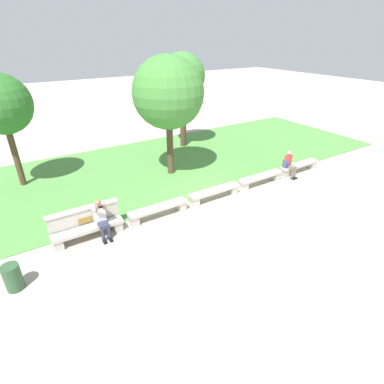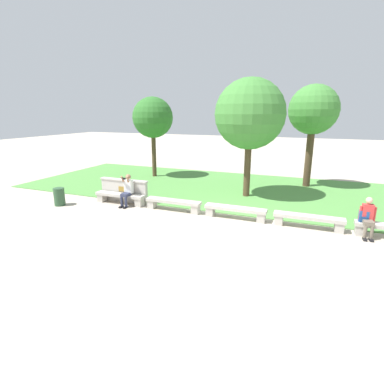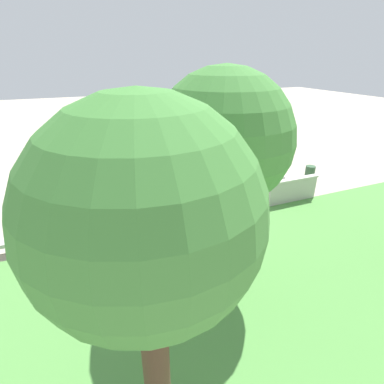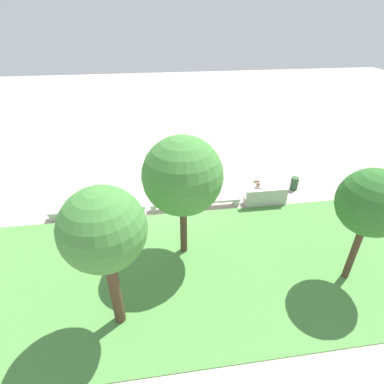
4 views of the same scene
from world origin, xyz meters
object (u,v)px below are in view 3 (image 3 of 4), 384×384
Objects in this scene: bench_near at (233,202)px; tree_behind_wall at (146,220)px; bench_main at (286,192)px; bench_end at (10,245)px; bench_mid at (171,214)px; tree_right_background at (224,140)px; backpack at (41,230)px; trash_bin at (310,174)px; person_photographer at (277,183)px; person_distant at (37,228)px; bench_far at (97,228)px.

tree_behind_wall is at bearing 52.67° from bench_near.
bench_end is at bearing 0.00° from bench_main.
bench_mid and bench_end have the same top height.
tree_behind_wall is 0.98× the size of tree_right_background.
bench_main is 6.70m from tree_right_background.
trash_bin is at bearing -174.21° from backpack.
person_photographer is at bearing -177.86° from bench_near.
bench_end is at bearing 0.00° from bench_near.
tree_right_background is (2.26, 3.20, 3.42)m from bench_near.
tree_behind_wall reaches higher than person_photographer.
person_distant is at bearing -0.56° from bench_near.
bench_near is 0.43× the size of tree_right_background.
bench_main is 1.00× the size of bench_far.
bench_end is (2.53, 0.00, 0.00)m from bench_far.
backpack is 7.33m from tree_behind_wall.
person_photographer reaches higher than bench_far.
person_photographer is 6.21m from tree_right_background.
bench_main is 1.00× the size of bench_near.
bench_main is at bearing 170.15° from person_photographer.
tree_right_background reaches higher than tree_behind_wall.
bench_near is 7.58m from bench_end.
bench_end is at bearing 0.00° from bench_far.
backpack is at bearing 0.37° from bench_mid.
bench_near is 5.33× the size of backpack.
tree_behind_wall is (4.82, 6.32, 3.58)m from bench_near.
tree_right_background reaches higher than person_photographer.
bench_mid is (2.53, 0.00, 0.00)m from bench_near.
tree_right_background reaches higher than backpack.
tree_behind_wall is (-1.84, 6.30, 3.27)m from backpack.
bench_end is 7.08m from tree_right_background.
trash_bin is (-9.60, -7.46, -3.52)m from tree_behind_wall.
bench_near is at bearing 180.00° from bench_end.
person_distant reaches higher than backpack.
person_photographer reaches higher than bench_end.
bench_mid is at bearing 0.97° from person_photographer.
backpack reaches higher than bench_main.
bench_far is 1.81× the size of person_distant.
bench_mid is 1.73× the size of person_photographer.
person_distant reaches higher than bench_near.
person_distant is at bearing -73.08° from tree_behind_wall.
bench_near is 6.78m from person_distant.
backpack is at bearing 5.79° from trash_bin.
bench_far and bench_end have the same top height.
tree_right_background is (4.34, 3.28, 2.99)m from person_photographer.
bench_main and bench_mid have the same top height.
bench_near and bench_mid have the same top height.
bench_main is 0.62m from person_photographer.
person_distant is (8.84, 0.01, -0.06)m from person_photographer.
backpack is at bearing 178.34° from bench_end.
tree_behind_wall is (-2.76, 6.32, 3.58)m from bench_end.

